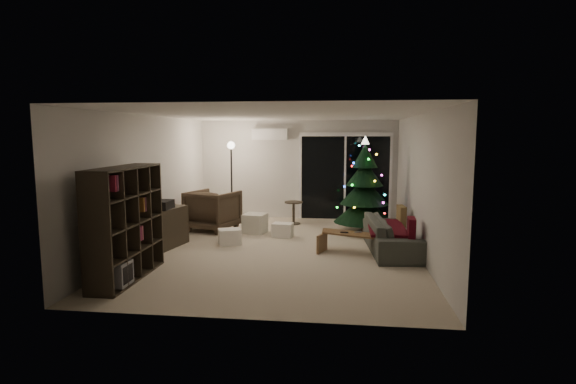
% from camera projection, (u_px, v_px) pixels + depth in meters
% --- Properties ---
extents(room, '(6.50, 7.51, 2.60)m').
position_uv_depth(room, '(311.00, 187.00, 9.72)').
color(room, beige).
rests_on(room, ground).
extents(bookshelf, '(0.43, 1.68, 1.68)m').
position_uv_depth(bookshelf, '(112.00, 223.00, 6.65)').
color(bookshelf, black).
rests_on(bookshelf, floor).
extents(media_cabinet, '(0.69, 1.27, 0.75)m').
position_uv_depth(media_cabinet, '(162.00, 229.00, 8.47)').
color(media_cabinet, black).
rests_on(media_cabinet, floor).
extents(stereo, '(0.38, 0.45, 0.16)m').
position_uv_depth(stereo, '(161.00, 205.00, 8.41)').
color(stereo, black).
rests_on(stereo, media_cabinet).
extents(armchair, '(1.24, 1.25, 0.91)m').
position_uv_depth(armchair, '(213.00, 210.00, 10.09)').
color(armchair, '#423326').
rests_on(armchair, floor).
extents(ottoman, '(0.54, 0.54, 0.42)m').
position_uv_depth(ottoman, '(255.00, 223.00, 9.86)').
color(ottoman, silver).
rests_on(ottoman, floor).
extents(cardboard_box_a, '(0.52, 0.46, 0.30)m').
position_uv_depth(cardboard_box_a, '(230.00, 237.00, 8.80)').
color(cardboard_box_a, white).
rests_on(cardboard_box_a, floor).
extents(cardboard_box_b, '(0.45, 0.36, 0.29)m').
position_uv_depth(cardboard_box_b, '(283.00, 230.00, 9.45)').
color(cardboard_box_b, white).
rests_on(cardboard_box_b, floor).
extents(side_table, '(0.52, 0.52, 0.54)m').
position_uv_depth(side_table, '(294.00, 213.00, 10.81)').
color(side_table, black).
rests_on(side_table, floor).
extents(floor_lamp, '(0.31, 0.31, 1.93)m').
position_uv_depth(floor_lamp, '(232.00, 184.00, 10.73)').
color(floor_lamp, black).
rests_on(floor_lamp, floor).
extents(sofa, '(0.97, 2.13, 0.61)m').
position_uv_depth(sofa, '(392.00, 235.00, 8.28)').
color(sofa, '#373B35').
rests_on(sofa, floor).
extents(sofa_throw, '(0.65, 1.49, 0.05)m').
position_uv_depth(sofa_throw, '(386.00, 228.00, 8.27)').
color(sofa_throw, '#3A080C').
rests_on(sofa_throw, sofa).
extents(cushion_a, '(0.15, 0.41, 0.40)m').
position_uv_depth(cushion_a, '(401.00, 216.00, 8.86)').
color(cushion_a, brown).
rests_on(cushion_a, sofa).
extents(cushion_b, '(0.15, 0.41, 0.40)m').
position_uv_depth(cushion_b, '(411.00, 230.00, 7.58)').
color(cushion_b, '#3A080C').
rests_on(cushion_b, sofa).
extents(coffee_table, '(1.23, 0.80, 0.37)m').
position_uv_depth(coffee_table, '(352.00, 243.00, 8.15)').
color(coffee_table, brown).
rests_on(coffee_table, floor).
extents(remote_a, '(0.15, 0.04, 0.02)m').
position_uv_depth(remote_a, '(344.00, 232.00, 8.15)').
color(remote_a, black).
rests_on(remote_a, coffee_table).
extents(remote_b, '(0.14, 0.08, 0.02)m').
position_uv_depth(remote_b, '(358.00, 232.00, 8.17)').
color(remote_b, slate).
rests_on(remote_b, coffee_table).
extents(christmas_tree, '(1.67, 1.67, 2.11)m').
position_uv_depth(christmas_tree, '(364.00, 185.00, 9.72)').
color(christmas_tree, black).
rests_on(christmas_tree, floor).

